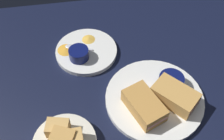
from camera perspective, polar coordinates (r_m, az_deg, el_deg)
ground_plane at (r=85.47cm, az=4.42°, el=-8.43°), size 110.00×110.00×3.00cm
plate_sandwich_main at (r=85.76cm, az=8.73°, el=-5.92°), size 30.00×30.00×1.60cm
sandwich_half_near at (r=80.31cm, az=6.64°, el=-7.28°), size 14.91×11.88×4.80cm
sandwich_half_far at (r=83.58cm, az=12.87°, el=-5.28°), size 14.75×14.33×4.80cm
ramekin_dark_sauce at (r=86.68cm, az=12.08°, el=-2.37°), size 7.77×7.77×4.13cm
spoon_by_dark_ramekin at (r=84.73cm, az=10.35°, el=-5.92°), size 8.58×7.39×0.80cm
plate_chips_companion at (r=97.39cm, az=-5.31°, el=3.87°), size 21.42×21.42×1.60cm
ramekin_light_gravy at (r=93.16cm, az=-6.87°, el=3.39°), size 6.73×6.73×3.66cm
spoon_by_gravy_ramekin at (r=97.66cm, az=-8.02°, el=4.69°), size 4.76×9.77×0.80cm
plantain_chip_scatter at (r=98.09cm, az=-8.02°, el=4.90°), size 10.51×14.98×0.60cm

